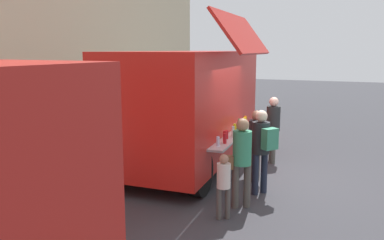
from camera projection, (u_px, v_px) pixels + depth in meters
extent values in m
plane|color=#38383D|center=(256.00, 177.00, 8.97)|extent=(60.00, 60.00, 0.00)
cube|color=red|center=(189.00, 103.00, 9.79)|extent=(5.57, 2.45, 2.56)
cube|color=red|center=(243.00, 34.00, 8.49)|extent=(3.05, 0.79, 0.90)
cube|color=black|center=(225.00, 95.00, 8.86)|extent=(2.88, 0.19, 1.15)
cube|color=#B7B7BC|center=(233.00, 135.00, 8.96)|extent=(3.04, 0.44, 0.05)
cylinder|color=silver|center=(218.00, 141.00, 7.85)|extent=(0.07, 0.07, 0.20)
cylinder|color=red|center=(225.00, 138.00, 8.06)|extent=(0.07, 0.07, 0.22)
cylinder|color=red|center=(225.00, 136.00, 8.28)|extent=(0.08, 0.08, 0.22)
cylinder|color=red|center=(226.00, 134.00, 8.50)|extent=(0.08, 0.08, 0.19)
cylinder|color=white|center=(233.00, 131.00, 8.70)|extent=(0.07, 0.07, 0.24)
cylinder|color=yellow|center=(235.00, 129.00, 8.92)|extent=(0.08, 0.08, 0.25)
cylinder|color=black|center=(238.00, 129.00, 9.12)|extent=(0.07, 0.07, 0.18)
cylinder|color=yellow|center=(240.00, 125.00, 9.36)|extent=(0.07, 0.07, 0.25)
cylinder|color=#209131|center=(239.00, 124.00, 9.59)|extent=(0.06, 0.06, 0.24)
cylinder|color=yellow|center=(244.00, 122.00, 9.78)|extent=(0.07, 0.07, 0.25)
cylinder|color=orange|center=(245.00, 121.00, 10.00)|extent=(0.08, 0.08, 0.24)
cube|color=black|center=(219.00, 77.00, 12.21)|extent=(0.14, 1.94, 1.13)
cylinder|color=black|center=(183.00, 129.00, 12.23)|extent=(0.90, 0.28, 0.90)
cylinder|color=black|center=(245.00, 133.00, 11.56)|extent=(0.90, 0.28, 0.90)
cylinder|color=black|center=(113.00, 164.00, 8.44)|extent=(0.90, 0.28, 0.90)
cylinder|color=black|center=(199.00, 174.00, 7.76)|extent=(0.90, 0.28, 0.90)
cube|color=black|center=(46.00, 125.00, 5.21)|extent=(0.20, 1.92, 0.99)
cylinder|color=#2C5E34|center=(178.00, 114.00, 14.89)|extent=(0.60, 0.60, 0.96)
cylinder|color=#4B453E|center=(253.00, 165.00, 8.57)|extent=(0.12, 0.12, 0.78)
cylinder|color=#4B453E|center=(257.00, 163.00, 8.74)|extent=(0.12, 0.12, 0.78)
cylinder|color=#232529|center=(256.00, 134.00, 8.54)|extent=(0.33, 0.33, 0.59)
sphere|color=#9A6E55|center=(257.00, 115.00, 8.46)|extent=(0.22, 0.22, 0.22)
cylinder|color=#1E2335|center=(255.00, 174.00, 7.84)|extent=(0.13, 0.13, 0.85)
cylinder|color=#1E2335|center=(264.00, 173.00, 7.95)|extent=(0.13, 0.13, 0.85)
cylinder|color=#222529|center=(261.00, 138.00, 7.76)|extent=(0.35, 0.35, 0.64)
sphere|color=beige|center=(262.00, 116.00, 7.68)|extent=(0.24, 0.24, 0.24)
cube|color=#358766|center=(270.00, 139.00, 7.53)|extent=(0.34, 0.32, 0.41)
cylinder|color=#4A453F|center=(235.00, 186.00, 7.18)|extent=(0.13, 0.13, 0.83)
cylinder|color=#4A453F|center=(247.00, 186.00, 7.21)|extent=(0.13, 0.13, 0.83)
cylinder|color=#328860|center=(242.00, 148.00, 7.06)|extent=(0.34, 0.34, 0.63)
sphere|color=#997354|center=(243.00, 125.00, 6.99)|extent=(0.23, 0.23, 0.23)
cube|color=brown|center=(227.00, 162.00, 7.07)|extent=(0.22, 0.25, 0.24)
cylinder|color=#4A4841|center=(273.00, 148.00, 9.99)|extent=(0.13, 0.13, 0.84)
cylinder|color=#4A4841|center=(272.00, 145.00, 10.21)|extent=(0.13, 0.13, 0.84)
cylinder|color=#242526|center=(273.00, 119.00, 9.96)|extent=(0.35, 0.35, 0.64)
sphere|color=beige|center=(274.00, 102.00, 9.89)|extent=(0.24, 0.24, 0.24)
cylinder|color=#484440|center=(219.00, 204.00, 6.70)|extent=(0.09, 0.09, 0.57)
cylinder|color=#484440|center=(228.00, 203.00, 6.72)|extent=(0.09, 0.09, 0.57)
cylinder|color=beige|center=(224.00, 176.00, 6.62)|extent=(0.24, 0.24, 0.43)
sphere|color=#9F6B54|center=(224.00, 159.00, 6.57)|extent=(0.16, 0.16, 0.16)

